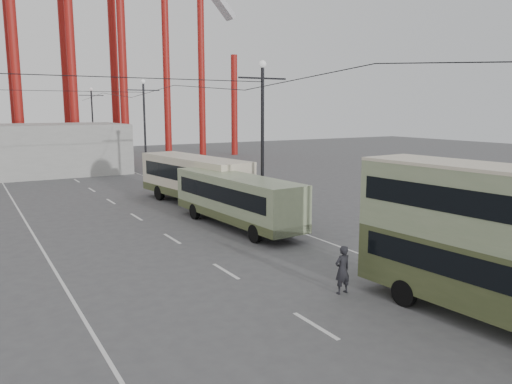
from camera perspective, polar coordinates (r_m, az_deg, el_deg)
ground at (r=13.98m, az=20.89°, el=-19.11°), size 160.00×160.00×0.00m
road_markings at (r=29.33m, az=-11.92°, el=-3.60°), size 12.52×120.00×0.01m
lamp_post_mid at (r=29.82m, az=0.74°, el=5.90°), size 3.20×0.44×9.32m
lamp_post_far at (r=49.92m, az=-12.59°, el=7.13°), size 3.20×0.44×9.32m
lamp_post_distant at (r=71.16m, az=-18.16°, el=7.53°), size 3.20×0.44×9.32m
fairground_shed at (r=54.72m, az=-26.50°, el=4.27°), size 22.00×10.00×5.00m
double_decker_bus at (r=16.62m, az=26.07°, el=-4.78°), size 3.05×9.23×4.87m
single_decker_green at (r=27.80m, az=-2.27°, el=-0.70°), size 2.96×10.33×2.88m
single_decker_cream at (r=34.62m, az=-7.07°, el=1.63°), size 4.03×10.81×3.28m
pedestrian at (r=18.24m, az=9.85°, el=-8.74°), size 0.65×0.43×1.76m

